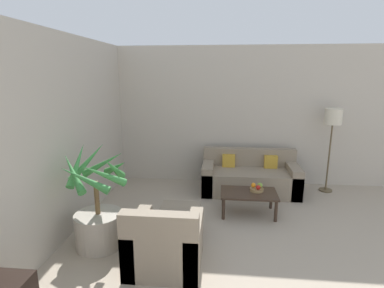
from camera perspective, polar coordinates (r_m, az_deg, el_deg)
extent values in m
cube|color=#BCB2A3|center=(6.15, 18.42, 4.89)|extent=(8.40, 0.06, 2.70)
cube|color=#BCB2A3|center=(3.43, -31.75, -2.65)|extent=(0.06, 8.19, 2.70)
cylinder|color=#ADA393|center=(4.18, -17.25, -15.27)|extent=(0.60, 0.60, 0.44)
cylinder|color=brown|center=(3.99, -17.68, -9.75)|extent=(0.06, 0.06, 0.43)
cone|color=#38843D|center=(3.77, -14.59, -4.59)|extent=(0.10, 0.56, 0.43)
cone|color=#38843D|center=(3.97, -14.34, -4.31)|extent=(0.49, 0.49, 0.35)
cone|color=#38843D|center=(4.10, -16.60, -3.61)|extent=(0.58, 0.10, 0.39)
cone|color=#38843D|center=(4.06, -19.30, -3.21)|extent=(0.44, 0.44, 0.48)
cone|color=#38843D|center=(3.94, -21.06, -3.71)|extent=(0.10, 0.51, 0.49)
cone|color=#38843D|center=(3.78, -21.68, -5.19)|extent=(0.47, 0.47, 0.41)
cone|color=#38843D|center=(3.64, -19.76, -6.37)|extent=(0.60, 0.10, 0.35)
cone|color=#38843D|center=(3.63, -16.55, -5.61)|extent=(0.47, 0.47, 0.41)
cube|color=gray|center=(5.73, 10.92, -6.99)|extent=(1.76, 0.79, 0.43)
cube|color=gray|center=(5.91, 10.82, -2.42)|extent=(1.76, 0.16, 0.34)
cube|color=gray|center=(5.68, 3.06, -6.27)|extent=(0.20, 0.79, 0.55)
cube|color=gray|center=(5.83, 18.63, -6.46)|extent=(0.20, 0.79, 0.55)
cube|color=gold|center=(5.78, 6.99, -3.15)|extent=(0.24, 0.12, 0.24)
cube|color=gold|center=(5.86, 14.75, -3.29)|extent=(0.24, 0.12, 0.24)
cylinder|color=brown|center=(6.30, 24.06, -8.00)|extent=(0.24, 0.24, 0.03)
cylinder|color=brown|center=(6.11, 24.62, -2.38)|extent=(0.03, 0.03, 1.26)
cylinder|color=beige|center=(5.96, 25.33, 4.77)|extent=(0.30, 0.30, 0.28)
cylinder|color=#38281E|center=(4.68, 6.00, -12.22)|extent=(0.05, 0.05, 0.33)
cylinder|color=#38281E|center=(4.76, 15.69, -12.24)|extent=(0.05, 0.05, 0.33)
cylinder|color=#38281E|center=(5.09, 5.98, -10.03)|extent=(0.05, 0.05, 0.33)
cylinder|color=#38281E|center=(5.16, 14.84, -10.09)|extent=(0.05, 0.05, 0.33)
cube|color=#38281E|center=(4.84, 10.74, -9.19)|extent=(0.87, 0.54, 0.03)
cylinder|color=#997A4C|center=(4.90, 12.22, -8.48)|extent=(0.21, 0.21, 0.05)
sphere|color=red|center=(4.83, 12.49, -8.07)|extent=(0.07, 0.07, 0.07)
sphere|color=olive|center=(4.91, 12.81, -7.67)|extent=(0.08, 0.08, 0.08)
sphere|color=orange|center=(4.90, 11.62, -7.69)|extent=(0.08, 0.08, 0.08)
cube|color=gray|center=(3.70, -4.99, -18.75)|extent=(0.82, 0.85, 0.43)
cube|color=gray|center=(3.21, -6.31, -15.96)|extent=(0.82, 0.16, 0.37)
cube|color=gray|center=(3.75, -10.25, -17.62)|extent=(0.16, 0.85, 0.53)
cube|color=gray|center=(3.64, 0.42, -18.42)|extent=(0.16, 0.85, 0.53)
cube|color=gray|center=(4.33, -2.28, -14.11)|extent=(0.55, 0.45, 0.37)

